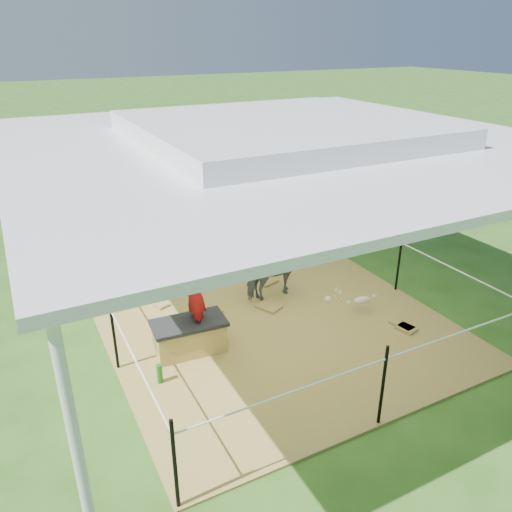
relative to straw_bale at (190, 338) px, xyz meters
name	(u,v)px	position (x,y,z in m)	size (l,w,h in m)	color
ground	(275,325)	(1.32, 0.07, -0.23)	(90.00, 90.00, 0.00)	#2D5919
hay_patch	(275,324)	(1.32, 0.07, -0.21)	(4.60, 4.60, 0.03)	brown
canopy_tent	(279,136)	(1.32, 0.07, 2.46)	(6.30, 6.30, 2.90)	silver
rope_fence	(276,285)	(1.32, 0.07, 0.42)	(4.54, 4.54, 1.00)	black
straw_bale	(190,338)	(0.00, 0.00, 0.00)	(0.89, 0.44, 0.39)	#B28640
dark_cloth	(189,323)	(0.00, 0.00, 0.22)	(0.95, 0.49, 0.05)	black
woman	(194,286)	(0.10, 0.00, 0.73)	(0.39, 0.25, 1.06)	red
green_bottle	(160,374)	(-0.55, -0.45, -0.07)	(0.07, 0.07, 0.25)	#186C1B
pony	(277,273)	(1.72, 0.74, 0.22)	(0.45, 0.99, 0.83)	#505055
pink_hat	(278,245)	(1.72, 0.74, 0.70)	(0.26, 0.26, 0.12)	pink
foal	(362,298)	(2.62, -0.23, 0.02)	(0.79, 0.44, 0.44)	beige
trash_barrel	(276,171)	(4.89, 6.37, 0.17)	(0.52, 0.52, 0.80)	#1834B6
picnic_table_near	(199,161)	(3.57, 8.71, 0.10)	(1.56, 1.13, 0.65)	#533A1C
picnic_table_far	(268,142)	(6.56, 9.85, 0.18)	(1.97, 1.42, 0.82)	#543B1D
distant_person	(190,157)	(3.07, 8.11, 0.40)	(0.61, 0.47, 1.25)	#3683CC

